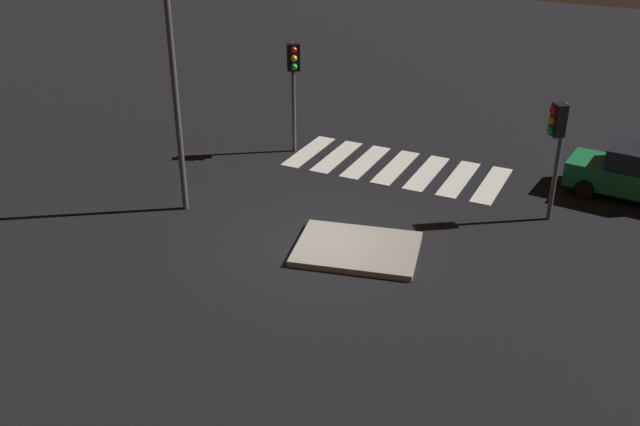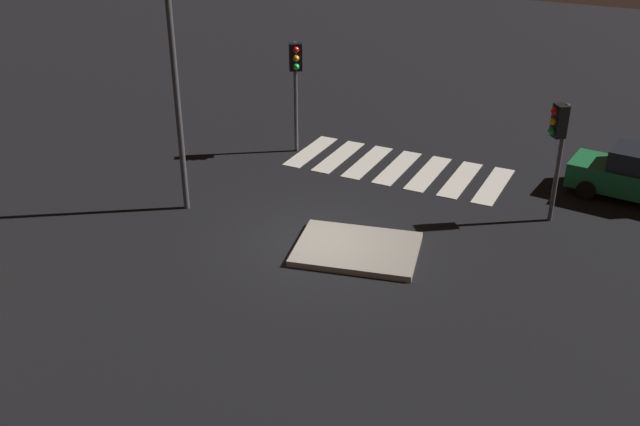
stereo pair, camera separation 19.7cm
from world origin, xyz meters
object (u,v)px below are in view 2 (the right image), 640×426
object	(u,v)px
traffic_light_east	(296,71)
traffic_light_south	(558,134)
car_green	(635,175)
traffic_island	(357,249)
street_lamp	(173,55)

from	to	relation	value
traffic_light_east	traffic_light_south	distance (m)	9.52
car_green	traffic_light_east	distance (m)	11.86
traffic_island	car_green	distance (m)	9.71
car_green	traffic_light_east	bearing A→B (deg)	12.51
traffic_light_east	street_lamp	bearing A→B (deg)	-42.64
traffic_light_south	street_lamp	world-z (taller)	street_lamp
traffic_light_south	street_lamp	xyz separation A→B (m)	(10.31, 4.14, 2.08)
traffic_light_south	street_lamp	size ratio (longest dim) A/B	0.52
traffic_light_east	traffic_light_south	world-z (taller)	traffic_light_east
traffic_island	traffic_light_south	bearing A→B (deg)	-135.33
traffic_island	street_lamp	bearing A→B (deg)	-1.70
traffic_island	traffic_light_south	xyz separation A→B (m)	(-4.36, -4.31, 2.71)
car_green	traffic_light_south	world-z (taller)	traffic_light_south
traffic_light_east	street_lamp	world-z (taller)	street_lamp
car_green	street_lamp	bearing A→B (deg)	35.27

